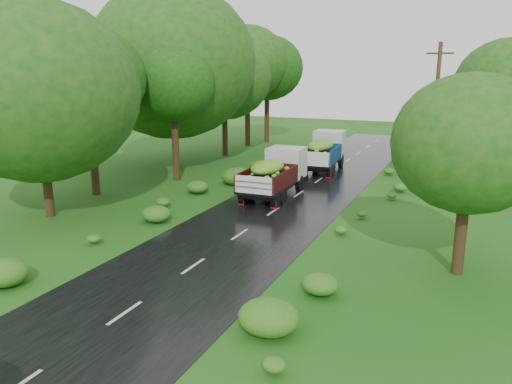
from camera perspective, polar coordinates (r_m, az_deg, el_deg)
The scene contains 9 objects.
ground at distance 15.96m, azimuth -14.76°, elevation -13.27°, with size 120.00×120.00×0.00m, color #124E10.
road at distance 19.72m, azimuth -5.69°, elevation -7.43°, with size 6.50×80.00×0.02m, color black.
road_lines at distance 20.53m, azimuth -4.31°, elevation -6.48°, with size 0.12×69.60×0.00m.
truck_near at distance 28.55m, azimuth 2.27°, elevation 2.37°, with size 2.29×6.13×2.56m.
truck_far at distance 36.21m, azimuth 7.77°, elevation 4.81°, with size 2.67×6.44×2.65m.
utility_pole at distance 32.00m, azimuth 19.75°, elevation 8.29°, with size 1.52×0.27×8.67m.
trees_left at distance 37.10m, azimuth -8.19°, elevation 13.34°, with size 6.76×32.19×9.79m.
trees_right at distance 35.05m, azimuth 25.35°, elevation 9.80°, with size 6.16×32.77×7.70m.
shrubs at distance 27.42m, azimuth 3.55°, elevation -0.48°, with size 11.90×44.00×0.70m.
Camera 1 is at (9.15, -10.93, 7.18)m, focal length 35.00 mm.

